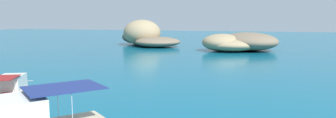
% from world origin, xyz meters
% --- Properties ---
extents(islet_large, '(23.21, 22.00, 6.89)m').
position_xyz_m(islet_large, '(-25.99, 69.00, 2.50)').
color(islet_large, '#9E8966').
rests_on(islet_large, ground).
extents(islet_small, '(18.77, 18.81, 4.04)m').
position_xyz_m(islet_small, '(0.10, 62.72, 1.71)').
color(islet_small, '#756651').
rests_on(islet_small, ground).
extents(motorboat_red, '(6.03, 8.21, 2.52)m').
position_xyz_m(motorboat_red, '(-9.70, 10.29, 0.80)').
color(motorboat_red, red).
rests_on(motorboat_red, ground).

